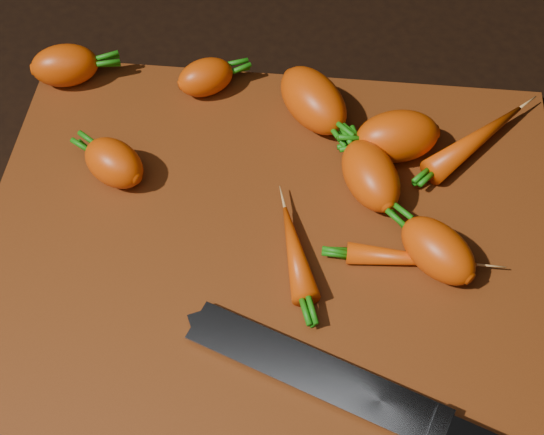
{
  "coord_description": "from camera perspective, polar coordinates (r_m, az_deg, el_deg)",
  "views": [
    {
      "loc": [
        0.04,
        -0.36,
        0.55
      ],
      "look_at": [
        0.0,
        0.01,
        0.03
      ],
      "focal_mm": 50.0,
      "sensor_mm": 36.0,
      "label": 1
    }
  ],
  "objects": [
    {
      "name": "carrot_5",
      "position": [
        0.75,
        -5.02,
        10.48
      ],
      "size": [
        0.07,
        0.06,
        0.04
      ],
      "primitive_type": "ellipsoid",
      "rotation": [
        0.0,
        0.0,
        0.53
      ],
      "color": "#D8480B",
      "rests_on": "cutting_board"
    },
    {
      "name": "carrot_9",
      "position": [
        0.63,
        1.75,
        -2.6
      ],
      "size": [
        0.05,
        0.09,
        0.02
      ],
      "primitive_type": "ellipsoid",
      "rotation": [
        0.0,
        0.0,
        1.85
      ],
      "color": "#D8480B",
      "rests_on": "cutting_board"
    },
    {
      "name": "carrot_2",
      "position": [
        0.72,
        3.13,
        8.81
      ],
      "size": [
        0.09,
        0.1,
        0.05
      ],
      "primitive_type": "ellipsoid",
      "rotation": [
        0.0,
        0.0,
        -0.91
      ],
      "color": "#D8480B",
      "rests_on": "cutting_board"
    },
    {
      "name": "carrot_8",
      "position": [
        0.64,
        10.44,
        -3.07
      ],
      "size": [
        0.11,
        0.02,
        0.02
      ],
      "primitive_type": "ellipsoid",
      "rotation": [
        0.0,
        0.0,
        -0.01
      ],
      "color": "#D8480B",
      "rests_on": "cutting_board"
    },
    {
      "name": "carrot_3",
      "position": [
        0.67,
        7.44,
        3.15
      ],
      "size": [
        0.07,
        0.09,
        0.04
      ],
      "primitive_type": "ellipsoid",
      "rotation": [
        0.0,
        0.0,
        2.01
      ],
      "color": "#D8480B",
      "rests_on": "cutting_board"
    },
    {
      "name": "knife",
      "position": [
        0.58,
        4.55,
        -12.11
      ],
      "size": [
        0.31,
        0.14,
        0.02
      ],
      "rotation": [
        0.0,
        0.0,
        -0.35
      ],
      "color": "gray",
      "rests_on": "cutting_board"
    },
    {
      "name": "carrot_0",
      "position": [
        0.78,
        -15.32,
        10.99
      ],
      "size": [
        0.07,
        0.06,
        0.04
      ],
      "primitive_type": "ellipsoid",
      "rotation": [
        0.0,
        0.0,
        0.27
      ],
      "color": "#D8480B",
      "rests_on": "cutting_board"
    },
    {
      "name": "cutting_board",
      "position": [
        0.65,
        -0.09,
        -1.92
      ],
      "size": [
        0.5,
        0.4,
        0.01
      ],
      "primitive_type": "cube",
      "color": "brown",
      "rests_on": "ground"
    },
    {
      "name": "ground",
      "position": [
        0.66,
        -0.08,
        -2.44
      ],
      "size": [
        2.0,
        2.0,
        0.01
      ],
      "primitive_type": "cube",
      "color": "black"
    },
    {
      "name": "carrot_4",
      "position": [
        0.7,
        9.41,
        6.04
      ],
      "size": [
        0.09,
        0.07,
        0.05
      ],
      "primitive_type": "ellipsoid",
      "rotation": [
        0.0,
        0.0,
        3.4
      ],
      "color": "#D8480B",
      "rests_on": "cutting_board"
    },
    {
      "name": "carrot_6",
      "position": [
        0.63,
        12.38,
        -2.44
      ],
      "size": [
        0.08,
        0.08,
        0.04
      ],
      "primitive_type": "ellipsoid",
      "rotation": [
        0.0,
        0.0,
        2.36
      ],
      "color": "#D8480B",
      "rests_on": "cutting_board"
    },
    {
      "name": "carrot_7",
      "position": [
        0.73,
        15.14,
        5.69
      ],
      "size": [
        0.1,
        0.11,
        0.03
      ],
      "primitive_type": "ellipsoid",
      "rotation": [
        0.0,
        0.0,
        0.79
      ],
      "color": "#D8480B",
      "rests_on": "cutting_board"
    },
    {
      "name": "carrot_1",
      "position": [
        0.69,
        -11.81,
        4.04
      ],
      "size": [
        0.07,
        0.07,
        0.04
      ],
      "primitive_type": "ellipsoid",
      "rotation": [
        0.0,
        0.0,
        2.56
      ],
      "color": "#D8480B",
      "rests_on": "cutting_board"
    }
  ]
}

